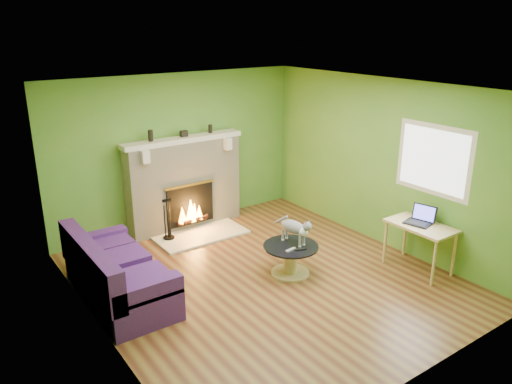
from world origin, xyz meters
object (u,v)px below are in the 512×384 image
cat (293,230)px  coffee_table (291,257)px  desk (421,230)px  sofa (115,275)px

cat → coffee_table: bearing=-157.1°
coffee_table → desk: size_ratio=0.83×
coffee_table → cat: cat is taller
desk → coffee_table: bearing=149.2°
sofa → desk: size_ratio=2.05×
coffee_table → cat: size_ratio=1.21×
desk → cat: cat is taller
coffee_table → desk: desk is taller
sofa → desk: 4.18m
coffee_table → cat: (0.08, 0.05, 0.38)m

